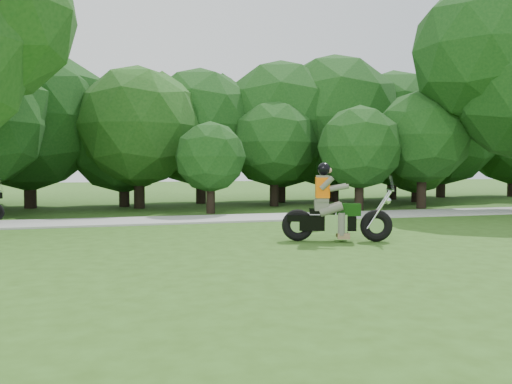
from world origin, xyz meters
name	(u,v)px	position (x,y,z in m)	size (l,w,h in m)	color
ground	(392,259)	(0.00, 0.00, 0.00)	(100.00, 100.00, 0.00)	#2E4F16
walkway	(272,217)	(0.00, 8.00, 0.03)	(60.00, 2.20, 0.06)	#9F9F9A
tree_line	(214,126)	(-0.71, 15.15, 3.73)	(39.98, 12.52, 7.71)	black
chopper_motorcycle	(332,212)	(-0.19, 2.46, 0.70)	(2.61, 1.27, 1.90)	black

